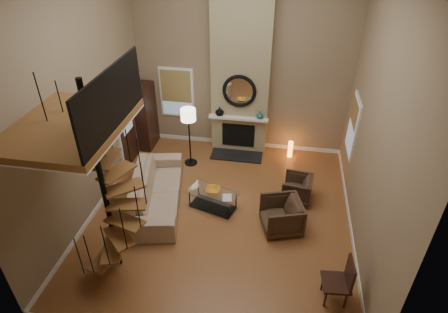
% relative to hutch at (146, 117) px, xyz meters
% --- Properties ---
extents(ground, '(6.00, 6.50, 0.01)m').
position_rel_hutch_xyz_m(ground, '(2.77, -2.78, -0.95)').
color(ground, '#A66835').
rests_on(ground, ground).
extents(back_wall, '(6.00, 0.02, 5.50)m').
position_rel_hutch_xyz_m(back_wall, '(2.77, 0.47, 1.80)').
color(back_wall, '#8F7A5C').
rests_on(back_wall, ground).
extents(front_wall, '(6.00, 0.02, 5.50)m').
position_rel_hutch_xyz_m(front_wall, '(2.77, -6.03, 1.80)').
color(front_wall, '#8F7A5C').
rests_on(front_wall, ground).
extents(left_wall, '(0.02, 6.50, 5.50)m').
position_rel_hutch_xyz_m(left_wall, '(-0.23, -2.78, 1.80)').
color(left_wall, '#8F7A5C').
rests_on(left_wall, ground).
extents(right_wall, '(0.02, 6.50, 5.50)m').
position_rel_hutch_xyz_m(right_wall, '(5.77, -2.78, 1.80)').
color(right_wall, '#8F7A5C').
rests_on(right_wall, ground).
extents(baseboard_back, '(6.00, 0.02, 0.12)m').
position_rel_hutch_xyz_m(baseboard_back, '(2.77, 0.46, -0.89)').
color(baseboard_back, white).
rests_on(baseboard_back, ground).
extents(baseboard_left, '(0.02, 6.50, 0.12)m').
position_rel_hutch_xyz_m(baseboard_left, '(-0.22, -2.78, -0.89)').
color(baseboard_left, white).
rests_on(baseboard_left, ground).
extents(baseboard_right, '(0.02, 6.50, 0.12)m').
position_rel_hutch_xyz_m(baseboard_right, '(5.76, -2.78, -0.89)').
color(baseboard_right, white).
rests_on(baseboard_right, ground).
extents(chimney_breast, '(1.60, 0.38, 5.50)m').
position_rel_hutch_xyz_m(chimney_breast, '(2.77, 0.28, 1.80)').
color(chimney_breast, '#988B62').
rests_on(chimney_breast, ground).
extents(hearth, '(1.50, 0.60, 0.04)m').
position_rel_hutch_xyz_m(hearth, '(2.77, -0.21, -0.93)').
color(hearth, black).
rests_on(hearth, ground).
extents(firebox, '(0.95, 0.02, 0.72)m').
position_rel_hutch_xyz_m(firebox, '(2.77, 0.08, -0.40)').
color(firebox, black).
rests_on(firebox, chimney_breast).
extents(mantel, '(1.70, 0.18, 0.06)m').
position_rel_hutch_xyz_m(mantel, '(2.77, 0.00, 0.20)').
color(mantel, white).
rests_on(mantel, chimney_breast).
extents(mirror_frame, '(0.94, 0.10, 0.94)m').
position_rel_hutch_xyz_m(mirror_frame, '(2.77, 0.06, 1.00)').
color(mirror_frame, black).
rests_on(mirror_frame, chimney_breast).
extents(mirror_disc, '(0.80, 0.01, 0.80)m').
position_rel_hutch_xyz_m(mirror_disc, '(2.77, 0.07, 1.00)').
color(mirror_disc, white).
rests_on(mirror_disc, chimney_breast).
extents(vase_left, '(0.24, 0.24, 0.25)m').
position_rel_hutch_xyz_m(vase_left, '(2.22, 0.04, 0.35)').
color(vase_left, black).
rests_on(vase_left, mantel).
extents(vase_right, '(0.20, 0.20, 0.21)m').
position_rel_hutch_xyz_m(vase_right, '(3.37, 0.04, 0.33)').
color(vase_right, '#175150').
rests_on(vase_right, mantel).
extents(window_back, '(1.02, 0.06, 1.52)m').
position_rel_hutch_xyz_m(window_back, '(0.87, 0.44, 0.67)').
color(window_back, white).
rests_on(window_back, back_wall).
extents(window_right, '(0.06, 1.02, 1.52)m').
position_rel_hutch_xyz_m(window_right, '(5.74, -0.78, 0.68)').
color(window_right, white).
rests_on(window_right, right_wall).
extents(entry_door, '(0.10, 1.05, 2.16)m').
position_rel_hutch_xyz_m(entry_door, '(-0.18, -0.98, 0.10)').
color(entry_door, white).
rests_on(entry_door, ground).
extents(loft, '(1.70, 2.20, 1.09)m').
position_rel_hutch_xyz_m(loft, '(0.73, -4.58, 2.29)').
color(loft, brown).
rests_on(loft, left_wall).
extents(spiral_stair, '(1.47, 1.47, 4.06)m').
position_rel_hutch_xyz_m(spiral_stair, '(0.99, -4.57, 0.83)').
color(spiral_stair, black).
rests_on(spiral_stair, ground).
extents(hutch, '(0.41, 0.88, 1.97)m').
position_rel_hutch_xyz_m(hutch, '(0.00, 0.00, 0.00)').
color(hutch, black).
rests_on(hutch, ground).
extents(sofa, '(1.66, 2.98, 0.82)m').
position_rel_hutch_xyz_m(sofa, '(1.13, -2.61, -0.55)').
color(sofa, tan).
rests_on(sofa, ground).
extents(armchair_near, '(0.79, 0.77, 0.64)m').
position_rel_hutch_xyz_m(armchair_near, '(4.58, -1.91, -0.60)').
color(armchair_near, '#422D1E').
rests_on(armchair_near, ground).
extents(armchair_far, '(1.08, 1.06, 0.79)m').
position_rel_hutch_xyz_m(armchair_far, '(4.26, -2.94, -0.60)').
color(armchair_far, '#422D1E').
rests_on(armchair_far, ground).
extents(coffee_table, '(1.30, 0.91, 0.45)m').
position_rel_hutch_xyz_m(coffee_table, '(2.53, -2.55, -0.67)').
color(coffee_table, silver).
rests_on(coffee_table, ground).
extents(bowl, '(0.34, 0.34, 0.09)m').
position_rel_hutch_xyz_m(bowl, '(2.53, -2.50, -0.45)').
color(bowl, orange).
rests_on(bowl, coffee_table).
extents(book, '(0.26, 0.32, 0.03)m').
position_rel_hutch_xyz_m(book, '(2.88, -2.70, -0.49)').
color(book, gray).
rests_on(book, coffee_table).
extents(floor_lamp, '(0.40, 0.40, 1.71)m').
position_rel_hutch_xyz_m(floor_lamp, '(1.53, -0.78, 0.46)').
color(floor_lamp, black).
rests_on(floor_lamp, ground).
extents(accent_lamp, '(0.14, 0.14, 0.49)m').
position_rel_hutch_xyz_m(accent_lamp, '(4.32, 0.06, -0.70)').
color(accent_lamp, orange).
rests_on(accent_lamp, ground).
extents(side_chair, '(0.54, 0.54, 1.02)m').
position_rel_hutch_xyz_m(side_chair, '(5.32, -4.69, -0.42)').
color(side_chair, black).
rests_on(side_chair, ground).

